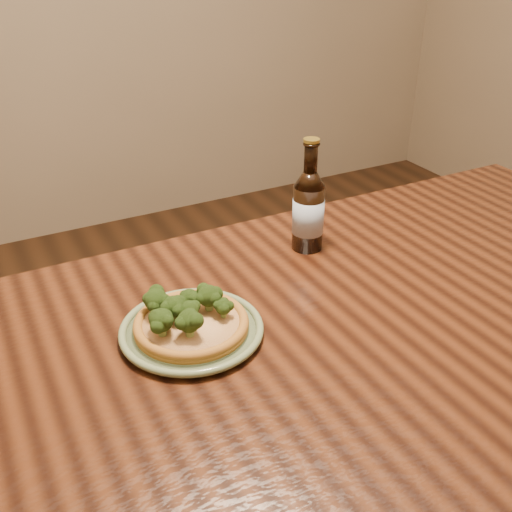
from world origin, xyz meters
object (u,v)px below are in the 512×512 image
pizza (189,320)px  beer_bottle (308,209)px  table (373,344)px  plate (192,330)px

pizza → beer_bottle: beer_bottle is taller
table → plate: size_ratio=6.16×
beer_bottle → plate: bearing=-128.2°
pizza → beer_bottle: 0.41m
plate → pizza: pizza is taller
pizza → plate: bearing=-34.6°
beer_bottle → table: bearing=-65.9°
table → beer_bottle: (0.00, 0.26, 0.19)m
table → plate: 0.38m
plate → pizza: (-0.00, 0.00, 0.02)m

